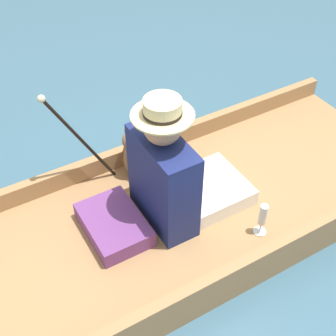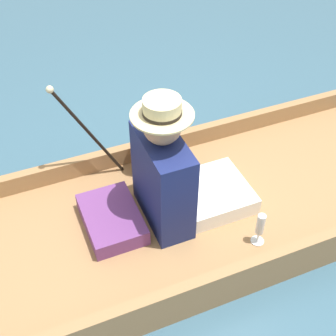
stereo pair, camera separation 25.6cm
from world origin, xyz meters
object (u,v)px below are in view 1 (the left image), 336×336
seated_person (174,175)px  walking_cane (74,133)px  teddy_bear (134,154)px  wine_glass (263,217)px

seated_person → walking_cane: bearing=-152.3°
teddy_bear → walking_cane: bearing=-100.5°
teddy_bear → seated_person: bearing=6.9°
wine_glass → teddy_bear: bearing=-153.8°
wine_glass → walking_cane: 1.18m
wine_glass → walking_cane: (-0.87, -0.74, 0.30)m
seated_person → walking_cane: seated_person is taller
wine_glass → seated_person: bearing=-138.5°
teddy_bear → walking_cane: 0.44m
teddy_bear → wine_glass: bearing=26.2°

